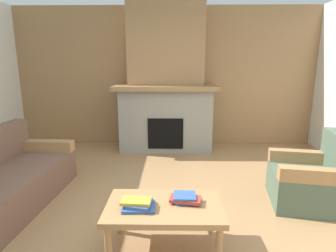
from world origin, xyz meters
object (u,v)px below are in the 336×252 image
Objects in this scene: fireplace at (166,88)px; coffee_table at (164,211)px; armchair at (311,180)px; couch at (4,182)px.

fireplace reaches higher than coffee_table.
coffee_table is (-1.68, -0.85, 0.08)m from armchair.
coffee_table is at bearing -22.24° from couch.
fireplace is at bearing 90.96° from coffee_table.
armchair reaches higher than coffee_table.
armchair is at bearing -51.88° from fireplace.
fireplace is at bearing 128.12° from armchair.
armchair is (3.55, 0.09, 0.01)m from couch.
couch reaches higher than coffee_table.
fireplace is 2.70× the size of coffee_table.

